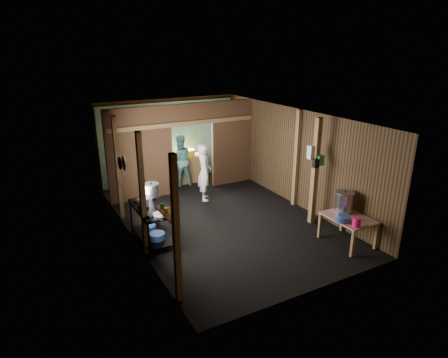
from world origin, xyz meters
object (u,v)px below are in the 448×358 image
stove_pot_large (152,191)px  cook (204,172)px  gas_range (153,224)px  stock_pot (344,202)px  pink_bucket (357,222)px  yellow_tub (189,152)px  prep_table (347,230)px

stove_pot_large → cook: (1.91, 1.20, -0.20)m
gas_range → stove_pot_large: size_ratio=4.02×
stock_pot → pink_bucket: size_ratio=2.50×
gas_range → cook: bearing=39.5°
cook → stock_pot: bearing=-133.1°
stove_pot_large → pink_bucket: stove_pot_large is taller
stock_pot → yellow_tub: bearing=105.8°
pink_bucket → gas_range: bearing=144.5°
stove_pot_large → yellow_tub: size_ratio=1.01×
stock_pot → stove_pot_large: bearing=147.3°
prep_table → cook: cook is taller
prep_table → cook: (-1.63, 3.80, 0.49)m
prep_table → yellow_tub: 5.64m
gas_range → prep_table: size_ratio=1.35×
gas_range → pink_bucket: bearing=-35.5°
stove_pot_large → pink_bucket: (3.33, -3.01, -0.28)m
cook → gas_range: bearing=150.3°
stove_pot_large → gas_range: bearing=-108.2°
prep_table → stove_pot_large: (-3.54, 2.60, 0.69)m
stove_pot_large → stock_pot: (3.64, -2.33, -0.15)m
prep_table → stove_pot_large: bearing=143.7°
gas_range → yellow_tub: size_ratio=4.05×
prep_table → yellow_tub: (-1.36, 5.44, 0.64)m
prep_table → yellow_tub: size_ratio=3.00×
prep_table → stove_pot_large: stove_pot_large is taller
gas_range → cook: (2.08, 1.72, 0.38)m
prep_table → pink_bucket: size_ratio=5.37×
pink_bucket → yellow_tub: yellow_tub is taller
stock_pot → cook: cook is taller
yellow_tub → stock_pot: bearing=-74.2°
prep_table → stove_pot_large: size_ratio=2.98×
stove_pot_large → yellow_tub: bearing=52.5°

